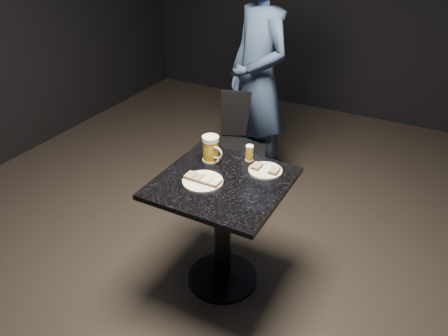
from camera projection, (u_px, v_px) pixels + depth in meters
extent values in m
plane|color=black|center=(223.00, 279.00, 2.81)|extent=(6.00, 6.00, 0.00)
cylinder|color=white|center=(203.00, 182.00, 2.40)|extent=(0.22, 0.22, 0.01)
cylinder|color=silver|center=(265.00, 171.00, 2.50)|extent=(0.19, 0.19, 0.01)
imported|color=navy|center=(258.00, 81.00, 3.36)|extent=(0.79, 0.74, 1.82)
cylinder|color=black|center=(223.00, 277.00, 2.80)|extent=(0.44, 0.44, 0.03)
cylinder|color=black|center=(222.00, 233.00, 2.62)|extent=(0.10, 0.10, 0.69)
cube|color=black|center=(222.00, 183.00, 2.43)|extent=(0.70, 0.70, 0.03)
cylinder|color=silver|center=(211.00, 159.00, 2.61)|extent=(0.10, 0.10, 0.01)
cylinder|color=gold|center=(211.00, 150.00, 2.58)|extent=(0.09, 0.09, 0.12)
cylinder|color=white|center=(210.00, 139.00, 2.54)|extent=(0.10, 0.10, 0.03)
torus|color=silver|center=(216.00, 153.00, 2.54)|extent=(0.08, 0.01, 0.08)
cylinder|color=silver|center=(249.00, 160.00, 2.61)|extent=(0.05, 0.05, 0.01)
cylinder|color=gold|center=(250.00, 153.00, 2.59)|extent=(0.05, 0.05, 0.08)
cylinder|color=silver|center=(250.00, 147.00, 2.57)|extent=(0.05, 0.05, 0.01)
cube|color=black|center=(242.00, 149.00, 3.37)|extent=(0.47, 0.47, 0.04)
cylinder|color=black|center=(219.00, 184.00, 3.37)|extent=(0.03, 0.03, 0.43)
cylinder|color=black|center=(260.00, 187.00, 3.34)|extent=(0.03, 0.03, 0.43)
cylinder|color=black|center=(225.00, 164.00, 3.64)|extent=(0.03, 0.03, 0.43)
cylinder|color=black|center=(262.00, 166.00, 3.61)|extent=(0.03, 0.03, 0.43)
cube|color=black|center=(245.00, 114.00, 3.40)|extent=(0.35, 0.16, 0.37)
cube|color=#4C3521|center=(191.00, 176.00, 2.42)|extent=(0.05, 0.07, 0.01)
cube|color=#8C7251|center=(191.00, 175.00, 2.42)|extent=(0.05, 0.07, 0.01)
cube|color=#4C3521|center=(199.00, 179.00, 2.40)|extent=(0.05, 0.07, 0.01)
cube|color=#8C7251|center=(199.00, 177.00, 2.40)|extent=(0.05, 0.07, 0.01)
cube|color=#4C3521|center=(207.00, 181.00, 2.38)|extent=(0.05, 0.07, 0.01)
cube|color=beige|center=(207.00, 179.00, 2.38)|extent=(0.05, 0.07, 0.01)
cube|color=#4C3521|center=(215.00, 183.00, 2.36)|extent=(0.05, 0.07, 0.01)
cube|color=#D1D184|center=(215.00, 182.00, 2.36)|extent=(0.05, 0.07, 0.01)
cube|color=#4C3521|center=(257.00, 167.00, 2.51)|extent=(0.05, 0.07, 0.01)
cube|color=#8C7251|center=(257.00, 165.00, 2.51)|extent=(0.05, 0.07, 0.01)
cube|color=#4C3521|center=(274.00, 171.00, 2.47)|extent=(0.05, 0.07, 0.01)
cube|color=#8C7251|center=(274.00, 170.00, 2.46)|extent=(0.05, 0.07, 0.01)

